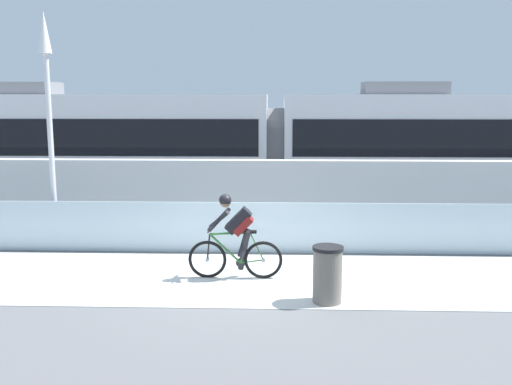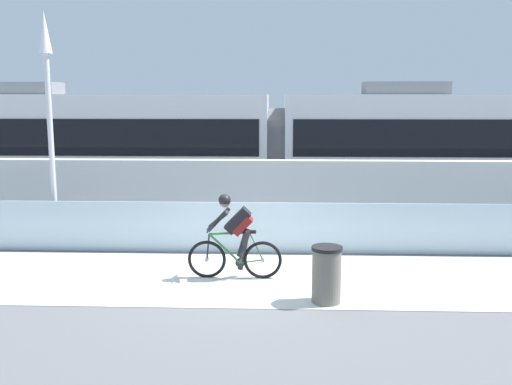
{
  "view_description": "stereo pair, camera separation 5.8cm",
  "coord_description": "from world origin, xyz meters",
  "px_view_note": "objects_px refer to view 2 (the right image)",
  "views": [
    {
      "loc": [
        0.58,
        -10.4,
        3.37
      ],
      "look_at": [
        0.14,
        2.35,
        1.25
      ],
      "focal_mm": 40.37,
      "sensor_mm": 36.0,
      "label": 1
    },
    {
      "loc": [
        0.63,
        -10.4,
        3.37
      ],
      "look_at": [
        0.14,
        2.35,
        1.25
      ],
      "focal_mm": 40.37,
      "sensor_mm": 36.0,
      "label": 2
    }
  ],
  "objects_px": {
    "cyclist_on_bike": "(235,238)",
    "lamp_post_antenna": "(49,101)",
    "tram": "(276,147)",
    "trash_bin": "(327,275)"
  },
  "relations": [
    {
      "from": "cyclist_on_bike",
      "to": "lamp_post_antenna",
      "type": "xyz_separation_m",
      "value": [
        -4.24,
        2.15,
        2.51
      ]
    },
    {
      "from": "tram",
      "to": "lamp_post_antenna",
      "type": "distance_m",
      "value": 6.97
    },
    {
      "from": "trash_bin",
      "to": "tram",
      "type": "bearing_deg",
      "value": 96.23
    },
    {
      "from": "cyclist_on_bike",
      "to": "lamp_post_antenna",
      "type": "relative_size",
      "value": 0.34
    },
    {
      "from": "tram",
      "to": "lamp_post_antenna",
      "type": "xyz_separation_m",
      "value": [
        -4.96,
        -4.7,
        1.4
      ]
    },
    {
      "from": "tram",
      "to": "cyclist_on_bike",
      "type": "height_order",
      "value": "tram"
    },
    {
      "from": "cyclist_on_bike",
      "to": "trash_bin",
      "type": "bearing_deg",
      "value": -37.95
    },
    {
      "from": "tram",
      "to": "lamp_post_antenna",
      "type": "height_order",
      "value": "lamp_post_antenna"
    },
    {
      "from": "lamp_post_antenna",
      "to": "trash_bin",
      "type": "bearing_deg",
      "value": -30.21
    },
    {
      "from": "tram",
      "to": "lamp_post_antenna",
      "type": "relative_size",
      "value": 4.34
    }
  ]
}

